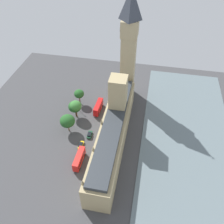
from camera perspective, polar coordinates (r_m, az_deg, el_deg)
name	(u,v)px	position (r m, az deg, el deg)	size (l,w,h in m)	color
ground_plane	(109,143)	(110.65, -0.81, -7.43)	(142.49, 142.49, 0.00)	#424244
river_thames	(187,155)	(111.40, 17.63, -9.77)	(41.55, 128.24, 0.25)	slate
parliament_building	(114,129)	(105.59, 0.39, -4.19)	(10.86, 64.76, 28.54)	tan
clock_tower	(129,46)	(120.58, 4.08, 15.60)	(8.16, 8.16, 57.83)	tan
double_decker_bus_kerbside	(98,107)	(124.21, -3.32, 1.23)	(3.03, 10.60, 4.75)	red
car_dark_green_near_tower	(90,135)	(113.23, -5.43, -5.45)	(2.11, 4.58, 1.74)	#19472D
car_yellow_cab_trailing	(81,145)	(109.59, -7.49, -7.89)	(1.94, 4.69, 1.74)	gold
double_decker_bus_opposite_hall	(79,159)	(102.91, -7.92, -11.07)	(2.77, 10.53, 4.75)	red
pedestrian_leading	(103,121)	(119.21, -2.13, -2.20)	(0.64, 0.55, 1.60)	#336B60
pedestrian_corner	(96,144)	(109.48, -3.89, -7.75)	(0.53, 0.62, 1.51)	maroon
plane_tree_midblock	(76,106)	(118.85, -8.74, 1.46)	(5.95, 5.95, 9.96)	brown
plane_tree_under_trees	(79,94)	(127.47, -7.93, 4.34)	(5.32, 5.32, 8.74)	brown
plane_tree_by_river_gate	(67,121)	(112.93, -10.67, -2.15)	(7.07, 7.07, 9.56)	brown
plane_tree_far_end	(75,107)	(119.79, -8.91, 1.29)	(6.58, 6.58, 9.35)	brown
street_lamp_slot_10	(79,105)	(124.12, -8.02, 1.77)	(0.56, 0.56, 6.09)	black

